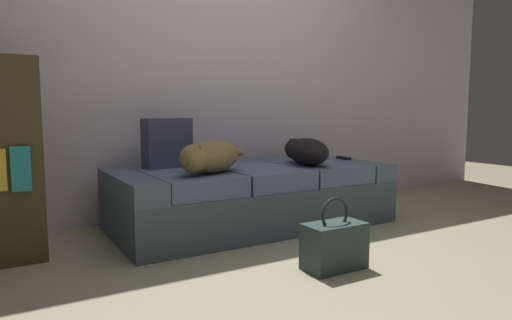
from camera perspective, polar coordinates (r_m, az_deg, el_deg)
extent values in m
plane|color=gray|center=(2.48, 12.25, -13.17)|extent=(10.00, 10.00, 0.00)
cube|color=silver|center=(3.76, -5.19, 15.11)|extent=(6.40, 0.10, 2.80)
cube|color=#40505C|center=(3.26, -0.45, -5.58)|extent=(1.93, 0.89, 0.30)
cube|color=#4B5D73|center=(2.89, -15.47, -3.06)|extent=(0.20, 0.89, 0.12)
cube|color=#4B5D73|center=(3.73, 11.12, -0.90)|extent=(0.20, 0.89, 0.12)
cube|color=#4B5D73|center=(3.52, -3.27, -1.21)|extent=(1.53, 0.20, 0.12)
cube|color=slate|center=(2.91, -8.18, -2.84)|extent=(0.49, 0.67, 0.12)
cube|color=slate|center=(3.14, 0.47, -2.12)|extent=(0.49, 0.67, 0.12)
cube|color=slate|center=(3.43, 7.79, -1.46)|extent=(0.49, 0.67, 0.12)
ellipsoid|color=olive|center=(2.90, -5.37, 0.45)|extent=(0.52, 0.45, 0.21)
sphere|color=olive|center=(2.72, -7.86, 0.15)|extent=(0.17, 0.17, 0.17)
ellipsoid|color=brown|center=(2.66, -8.81, -0.22)|extent=(0.12, 0.11, 0.06)
cone|color=brown|center=(2.69, -7.07, 1.45)|extent=(0.04, 0.04, 0.05)
cone|color=brown|center=(2.74, -8.67, 1.52)|extent=(0.04, 0.04, 0.05)
ellipsoid|color=olive|center=(3.04, -2.47, 0.94)|extent=(0.05, 0.18, 0.05)
ellipsoid|color=black|center=(3.30, 6.51, 1.05)|extent=(0.30, 0.46, 0.20)
sphere|color=black|center=(3.48, 4.92, 1.41)|extent=(0.16, 0.16, 0.16)
ellipsoid|color=black|center=(3.55, 4.39, 1.35)|extent=(0.07, 0.10, 0.06)
cone|color=black|center=(3.46, 4.27, 2.38)|extent=(0.04, 0.04, 0.05)
cone|color=black|center=(3.50, 5.57, 2.41)|extent=(0.04, 0.04, 0.05)
ellipsoid|color=black|center=(3.11, 7.42, 0.90)|extent=(0.16, 0.14, 0.05)
cube|color=black|center=(3.74, 10.90, 0.25)|extent=(0.06, 0.15, 0.02)
cube|color=#3E405D|center=(3.20, -11.03, 2.10)|extent=(0.36, 0.18, 0.34)
cube|color=#293C38|center=(2.43, 9.76, -10.56)|extent=(0.32, 0.18, 0.24)
torus|color=#1C2A27|center=(2.38, 9.84, -6.64)|extent=(0.18, 0.02, 0.18)
cube|color=teal|center=(2.64, -27.34, -0.98)|extent=(0.09, 0.02, 0.23)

